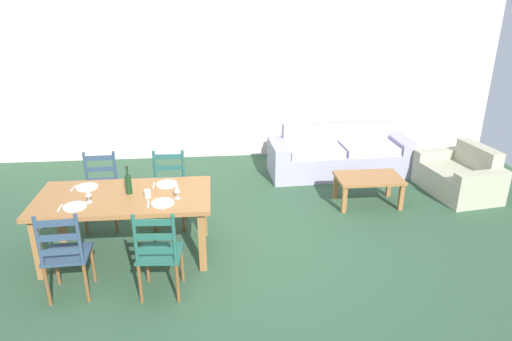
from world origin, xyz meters
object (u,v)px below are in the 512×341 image
Objects in this scene: dining_chair_near_left at (66,254)px; wine_glass_near_left at (88,193)px; dining_chair_far_right at (169,189)px; couch at (338,156)px; dining_table at (124,203)px; armchair_upholstered at (461,177)px; dining_chair_near_right at (159,254)px; wine_glass_near_right at (177,189)px; coffee_table at (369,181)px; dining_chair_far_left at (101,191)px; wine_bottle at (128,184)px; coffee_cup_primary at (148,194)px.

wine_glass_near_left is at bearing 78.15° from dining_chair_near_left.
dining_chair_far_right is 0.42× the size of couch.
dining_table is 4.86m from armchair_upholstered.
armchair_upholstered is (4.22, 2.10, -0.23)m from dining_chair_near_right.
armchair_upholstered is at bearing 21.64° from dining_chair_near_left.
dining_chair_near_left is 0.76× the size of armchair_upholstered.
coffee_table is (2.55, 1.18, -0.51)m from wine_glass_near_right.
coffee_table is at bearing 26.19° from dining_chair_near_left.
dining_table is 0.64m from wine_glass_near_right.
wine_bottle reaches higher than dining_chair_far_left.
wine_glass_near_right is 0.07× the size of couch.
coffee_table is (2.73, 0.31, -0.12)m from dining_chair_far_right.
dining_chair_near_right is 5.96× the size of wine_glass_near_right.
wine_glass_near_left is at bearing -144.56° from couch.
coffee_cup_primary is at bearing -162.50° from armchair_upholstered.
wine_glass_near_left reaches higher than dining_table.
dining_chair_far_right is 5.96× the size of wine_glass_near_right.
armchair_upholstered is (4.39, 1.38, -0.55)m from coffee_cup_primary.
dining_chair_far_right reaches higher than wine_glass_near_right.
wine_bottle is 3.51× the size of coffee_cup_primary.
wine_bottle is at bearing 56.72° from dining_chair_near_left.
dining_chair_near_right is 0.42× the size of couch.
dining_chair_far_right is (0.42, 0.74, -0.19)m from dining_table.
dining_table reaches higher than coffee_table.
wine_glass_near_left reaches higher than coffee_cup_primary.
coffee_cup_primary reaches higher than armchair_upholstered.
dining_chair_far_right reaches higher than coffee_cup_primary.
armchair_upholstered is (4.24, 0.57, -0.23)m from dining_chair_far_right.
dining_chair_far_right is 4.29m from armchair_upholstered.
dining_chair_near_right is 5.96× the size of wine_glass_near_left.
coffee_table is (3.15, 1.05, -0.31)m from dining_table.
wine_bottle is 0.25× the size of armchair_upholstered.
wine_glass_near_left is at bearing -163.85° from armchair_upholstered.
wine_glass_near_left is (-0.33, -0.14, 0.20)m from dining_table.
dining_chair_near_left and dining_chair_far_right have the same top height.
dining_chair_near_right is 0.78m from wine_glass_near_right.
dining_chair_far_right is 0.89m from coffee_cup_primary.
wine_bottle is at bearing 161.30° from wine_glass_near_right.
coffee_table is (2.70, 1.84, -0.12)m from dining_chair_near_right.
dining_chair_near_left is 5.96× the size of wine_glass_near_left.
wine_bottle is (0.49, -0.72, 0.39)m from dining_chair_far_left.
dining_chair_near_left is 1.00× the size of dining_chair_far_right.
wine_bottle reaches higher than dining_chair_far_right.
wine_bottle reaches higher than dining_table.
wine_bottle reaches higher than couch.
wine_glass_near_left is 0.93m from wine_glass_near_right.
wine_bottle is (-0.36, -0.68, 0.39)m from dining_chair_far_right.
dining_chair_near_left is at bearing -121.93° from dining_table.
couch is at bearing 36.59° from dining_table.
dining_chair_near_left is 0.71m from wine_glass_near_left.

